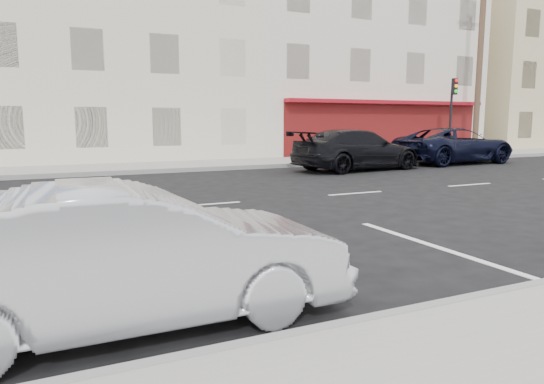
{
  "coord_description": "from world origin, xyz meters",
  "views": [
    {
      "loc": [
        -5.15,
        -10.3,
        1.85
      ],
      "look_at": [
        -2.14,
        -3.81,
        0.8
      ],
      "focal_mm": 32.0,
      "sensor_mm": 36.0,
      "label": 1
    }
  ],
  "objects_px": {
    "utility_pole": "(480,65)",
    "suv_far": "(454,146)",
    "fire_hydrant": "(425,148)",
    "car_far": "(357,150)",
    "traffic_light": "(452,107)",
    "sedan_silver": "(132,256)"
  },
  "relations": [
    {
      "from": "traffic_light",
      "to": "car_far",
      "type": "height_order",
      "value": "traffic_light"
    },
    {
      "from": "fire_hydrant",
      "to": "suv_far",
      "type": "distance_m",
      "value": 2.98
    },
    {
      "from": "utility_pole",
      "to": "suv_far",
      "type": "bearing_deg",
      "value": -146.45
    },
    {
      "from": "traffic_light",
      "to": "sedan_silver",
      "type": "bearing_deg",
      "value": -141.62
    },
    {
      "from": "sedan_silver",
      "to": "suv_far",
      "type": "xyz_separation_m",
      "value": [
        15.6,
        11.61,
        0.13
      ]
    },
    {
      "from": "sedan_silver",
      "to": "suv_far",
      "type": "bearing_deg",
      "value": -53.04
    },
    {
      "from": "utility_pole",
      "to": "fire_hydrant",
      "type": "height_order",
      "value": "utility_pole"
    },
    {
      "from": "utility_pole",
      "to": "fire_hydrant",
      "type": "relative_size",
      "value": 12.5
    },
    {
      "from": "sedan_silver",
      "to": "traffic_light",
      "type": "bearing_deg",
      "value": -51.31
    },
    {
      "from": "fire_hydrant",
      "to": "car_far",
      "type": "bearing_deg",
      "value": -151.62
    },
    {
      "from": "fire_hydrant",
      "to": "sedan_silver",
      "type": "relative_size",
      "value": 0.18
    },
    {
      "from": "utility_pole",
      "to": "suv_far",
      "type": "relative_size",
      "value": 1.61
    },
    {
      "from": "car_far",
      "to": "suv_far",
      "type": "bearing_deg",
      "value": -89.58
    },
    {
      "from": "suv_far",
      "to": "car_far",
      "type": "bearing_deg",
      "value": 94.03
    },
    {
      "from": "utility_pole",
      "to": "traffic_light",
      "type": "xyz_separation_m",
      "value": [
        -2.0,
        -0.27,
        -2.18
      ]
    },
    {
      "from": "fire_hydrant",
      "to": "suv_far",
      "type": "relative_size",
      "value": 0.13
    },
    {
      "from": "traffic_light",
      "to": "fire_hydrant",
      "type": "height_order",
      "value": "traffic_light"
    },
    {
      "from": "fire_hydrant",
      "to": "car_far",
      "type": "relative_size",
      "value": 0.14
    },
    {
      "from": "utility_pole",
      "to": "fire_hydrant",
      "type": "xyz_separation_m",
      "value": [
        -3.5,
        -0.1,
        -4.21
      ]
    },
    {
      "from": "traffic_light",
      "to": "sedan_silver",
      "type": "height_order",
      "value": "traffic_light"
    },
    {
      "from": "traffic_light",
      "to": "utility_pole",
      "type": "bearing_deg",
      "value": 7.61
    },
    {
      "from": "suv_far",
      "to": "sedan_silver",
      "type": "bearing_deg",
      "value": 123.62
    }
  ]
}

